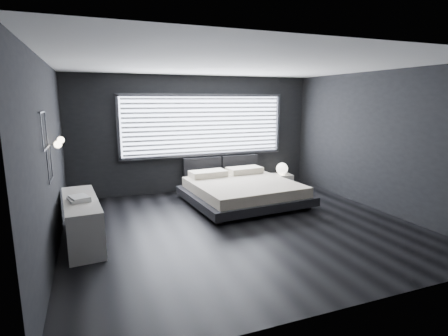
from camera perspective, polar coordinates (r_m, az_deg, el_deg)
name	(u,v)px	position (r m, az deg, el deg)	size (l,w,h in m)	color
room	(242,149)	(6.06, 2.89, 3.18)	(6.04, 6.00, 2.80)	black
window	(205,125)	(8.62, -3.18, 6.96)	(4.14, 0.09, 1.52)	white
headboard	(221,166)	(8.84, -0.48, 0.28)	(1.96, 0.16, 0.52)	black
sconce_near	(58,144)	(5.59, -25.53, 3.50)	(0.18, 0.11, 0.11)	silver
sconce_far	(61,140)	(6.18, -25.13, 4.17)	(0.18, 0.11, 0.11)	silver
wall_art_upper	(44,131)	(4.98, -27.32, 5.43)	(0.01, 0.48, 0.48)	#47474C
wall_art_lower	(50,164)	(5.28, -26.59, 0.60)	(0.01, 0.48, 0.48)	#47474C
bed	(242,190)	(7.68, 3.03, -3.60)	(2.52, 2.43, 0.61)	black
nightstand	(281,180)	(9.28, 9.24, -1.95)	(0.54, 0.45, 0.31)	white
orb_lamp	(282,169)	(9.20, 9.45, -0.10)	(0.30, 0.30, 0.30)	white
dresser	(82,220)	(6.03, -22.15, -7.89)	(0.65, 1.81, 0.71)	white
book_stack	(79,199)	(5.81, -22.60, -4.63)	(0.37, 0.43, 0.08)	silver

